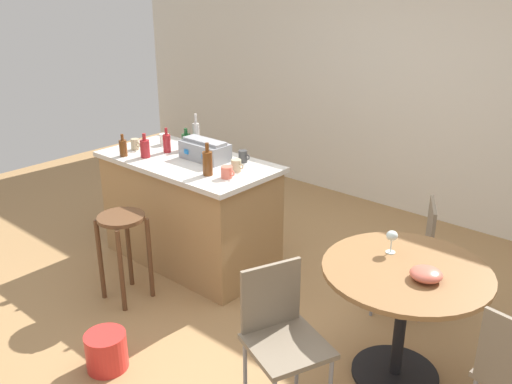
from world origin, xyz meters
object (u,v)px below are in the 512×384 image
object	(u,v)px
folding_chair_near	(411,248)
serving_bowl	(426,274)
plastic_bucket	(106,351)
bottle_0	(145,148)
cup_3	(165,139)
cup_2	(227,172)
wine_glass	(392,237)
bottle_4	(123,148)
bottle_1	(196,135)
toolbox	(205,150)
cup_0	(236,166)
bottle_5	(208,163)
cup_1	(135,144)
kitchen_island	(190,211)
folding_chair_far	(281,332)
dining_table	(404,295)
wooden_stool	(123,238)
bottle_3	(186,141)
bottle_2	(167,143)
cup_4	(243,156)

from	to	relation	value
folding_chair_near	serving_bowl	distance (m)	0.95
plastic_bucket	bottle_0	bearing A→B (deg)	130.05
cup_3	cup_2	bearing A→B (deg)	-14.59
wine_glass	plastic_bucket	distance (m)	1.91
bottle_4	serving_bowl	size ratio (longest dim) A/B	1.04
bottle_1	bottle_4	world-z (taller)	bottle_1
toolbox	plastic_bucket	size ratio (longest dim) A/B	1.58
bottle_0	cup_0	xyz separation A→B (m)	(0.81, 0.24, -0.03)
bottle_5	cup_1	world-z (taller)	bottle_5
bottle_4	wine_glass	distance (m)	2.38
kitchen_island	cup_1	xyz separation A→B (m)	(-0.54, -0.11, 0.51)
folding_chair_near	folding_chair_far	distance (m)	1.44
dining_table	bottle_4	distance (m)	2.57
wooden_stool	bottle_4	size ratio (longest dim) A/B	3.65
bottle_3	wine_glass	bearing A→B (deg)	-7.24
bottle_0	cup_2	xyz separation A→B (m)	(0.86, 0.08, -0.03)
cup_3	cup_1	bearing A→B (deg)	-104.14
cup_2	wine_glass	bearing A→B (deg)	1.01
toolbox	bottle_4	xyz separation A→B (m)	(-0.58, -0.38, -0.01)
wooden_stool	bottle_2	world-z (taller)	bottle_2
dining_table	serving_bowl	size ratio (longest dim) A/B	5.40
folding_chair_near	cup_3	bearing A→B (deg)	-170.41
plastic_bucket	cup_3	bearing A→B (deg)	127.16
dining_table	bottle_3	size ratio (longest dim) A/B	5.19
bottle_5	dining_table	bearing A→B (deg)	-1.50
cup_0	cup_1	xyz separation A→B (m)	(-1.05, -0.16, 0.00)
cup_4	serving_bowl	xyz separation A→B (m)	(1.81, -0.49, -0.18)
kitchen_island	bottle_5	xyz separation A→B (m)	(0.40, -0.15, 0.56)
cup_1	cup_3	size ratio (longest dim) A/B	0.90
kitchen_island	cup_2	size ratio (longest dim) A/B	12.46
folding_chair_far	bottle_0	bearing A→B (deg)	160.63
bottle_4	cup_4	distance (m)	1.01
dining_table	toolbox	size ratio (longest dim) A/B	2.36
bottle_3	dining_table	bearing A→B (deg)	-9.54
cup_1	bottle_1	bearing A→B (deg)	47.05
bottle_1	kitchen_island	bearing A→B (deg)	-57.09
bottle_2	bottle_3	world-z (taller)	bottle_2
bottle_5	kitchen_island	bearing A→B (deg)	159.03
toolbox	cup_1	distance (m)	0.69
cup_0	cup_4	xyz separation A→B (m)	(-0.11, 0.20, 0.00)
kitchen_island	bottle_1	distance (m)	0.66
folding_chair_far	serving_bowl	distance (m)	0.86
kitchen_island	folding_chair_far	distance (m)	1.93
bottle_2	plastic_bucket	bearing A→B (deg)	-55.38
folding_chair_far	kitchen_island	bearing A→B (deg)	152.34
bottle_3	cup_2	size ratio (longest dim) A/B	1.53
bottle_0	plastic_bucket	size ratio (longest dim) A/B	0.78
folding_chair_near	bottle_0	world-z (taller)	bottle_0
cup_0	cup_1	size ratio (longest dim) A/B	1.07
bottle_2	cup_2	distance (m)	0.84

